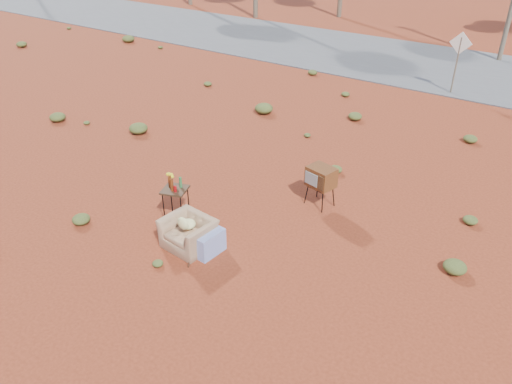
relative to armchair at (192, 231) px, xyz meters
The scene contains 8 objects.
ground 0.58m from the armchair, 78.68° to the left, with size 140.00×140.00×0.00m, color maroon.
highway 15.42m from the armchair, 89.69° to the left, with size 140.00×7.00×0.04m, color #565659.
armchair is the anchor object (origin of this frame).
tv_unit 3.20m from the armchair, 65.51° to the left, with size 0.69×0.60×0.96m.
side_table 1.28m from the armchair, 148.30° to the left, with size 0.65×0.65×1.03m.
rusty_bar 0.39m from the armchair, 147.44° to the left, with size 0.04×0.04×1.48m, color #4D2714.
road_sign 12.57m from the armchair, 82.73° to the left, with size 0.78×0.06×2.19m.
scrub_patch 4.89m from the armchair, 98.73° to the left, with size 17.49×8.07×0.33m.
Camera 1 is at (5.61, -6.40, 6.10)m, focal length 35.00 mm.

